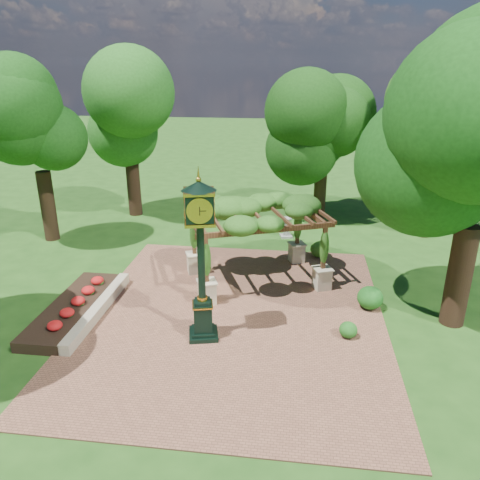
# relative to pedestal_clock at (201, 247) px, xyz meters

# --- Properties ---
(ground) EXTENTS (120.00, 120.00, 0.00)m
(ground) POSITION_rel_pedestal_clock_xyz_m (0.78, 0.41, -3.04)
(ground) COLOR #1E4714
(ground) RESTS_ON ground
(brick_plaza) EXTENTS (10.00, 12.00, 0.04)m
(brick_plaza) POSITION_rel_pedestal_clock_xyz_m (0.78, 1.41, -3.02)
(brick_plaza) COLOR brown
(brick_plaza) RESTS_ON ground
(border_wall) EXTENTS (0.35, 5.00, 0.40)m
(border_wall) POSITION_rel_pedestal_clock_xyz_m (-3.82, 0.91, -2.84)
(border_wall) COLOR #C6B793
(border_wall) RESTS_ON ground
(flower_bed) EXTENTS (1.50, 5.00, 0.36)m
(flower_bed) POSITION_rel_pedestal_clock_xyz_m (-4.72, 0.91, -2.86)
(flower_bed) COLOR red
(flower_bed) RESTS_ON ground
(pedestal_clock) EXTENTS (1.20, 1.20, 5.08)m
(pedestal_clock) POSITION_rel_pedestal_clock_xyz_m (0.00, 0.00, 0.00)
(pedestal_clock) COLOR black
(pedestal_clock) RESTS_ON brick_plaza
(pergola) EXTENTS (5.92, 4.85, 3.21)m
(pergola) POSITION_rel_pedestal_clock_xyz_m (1.25, 4.23, -0.39)
(pergola) COLOR beige
(pergola) RESTS_ON brick_plaza
(sundial) EXTENTS (0.67, 0.67, 0.98)m
(sundial) POSITION_rel_pedestal_clock_xyz_m (2.24, 9.35, -2.61)
(sundial) COLOR gray
(sundial) RESTS_ON ground
(shrub_front) EXTENTS (0.62, 0.62, 0.51)m
(shrub_front) POSITION_rel_pedestal_clock_xyz_m (4.48, 0.52, -2.74)
(shrub_front) COLOR #1E5919
(shrub_front) RESTS_ON brick_plaza
(shrub_mid) EXTENTS (0.89, 0.89, 0.80)m
(shrub_mid) POSITION_rel_pedestal_clock_xyz_m (5.38, 2.49, -2.60)
(shrub_mid) COLOR #1B5B19
(shrub_mid) RESTS_ON brick_plaza
(shrub_back) EXTENTS (0.95, 0.95, 0.73)m
(shrub_back) POSITION_rel_pedestal_clock_xyz_m (3.78, 6.91, -2.63)
(shrub_back) COLOR #30641D
(shrub_back) RESTS_ON brick_plaza
(tree_west_near) EXTENTS (3.70, 3.70, 8.61)m
(tree_west_near) POSITION_rel_pedestal_clock_xyz_m (-9.03, 7.61, 2.84)
(tree_west_near) COLOR #322014
(tree_west_near) RESTS_ON ground
(tree_west_far) EXTENTS (4.09, 4.09, 8.18)m
(tree_west_far) POSITION_rel_pedestal_clock_xyz_m (-6.32, 11.95, 2.56)
(tree_west_far) COLOR black
(tree_west_far) RESTS_ON ground
(tree_north) EXTENTS (4.43, 4.43, 7.07)m
(tree_north) POSITION_rel_pedestal_clock_xyz_m (3.91, 12.59, 1.82)
(tree_north) COLOR #332414
(tree_north) RESTS_ON ground
(tree_east_far) EXTENTS (4.62, 4.62, 10.32)m
(tree_east_far) POSITION_rel_pedestal_clock_xyz_m (8.99, 10.46, 4.03)
(tree_east_far) COLOR black
(tree_east_far) RESTS_ON ground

